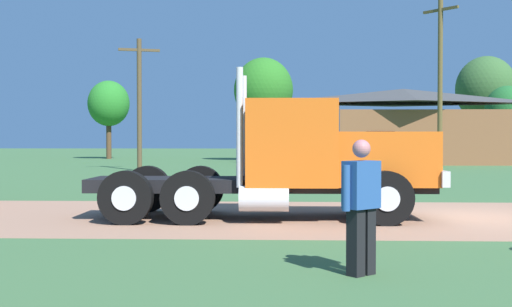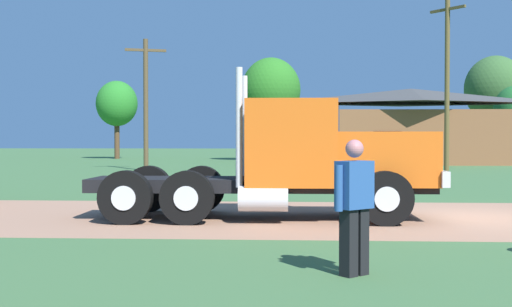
# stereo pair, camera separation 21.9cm
# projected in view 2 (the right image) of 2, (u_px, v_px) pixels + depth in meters

# --- Properties ---
(ground_plane) EXTENTS (200.00, 200.00, 0.00)m
(ground_plane) POSITION_uv_depth(u_px,v_px,m) (475.00, 218.00, 14.38)
(ground_plane) COLOR #3E6639
(dirt_track) EXTENTS (120.00, 6.78, 0.01)m
(dirt_track) POSITION_uv_depth(u_px,v_px,m) (475.00, 218.00, 14.38)
(dirt_track) COLOR #A17459
(dirt_track) RESTS_ON ground_plane
(truck_foreground_white) EXTENTS (7.52, 2.75, 3.18)m
(truck_foreground_white) POSITION_uv_depth(u_px,v_px,m) (303.00, 161.00, 14.26)
(truck_foreground_white) COLOR black
(truck_foreground_white) RESTS_ON ground_plane
(visitor_standing_near) EXTENTS (0.52, 0.50, 1.72)m
(visitor_standing_near) POSITION_uv_depth(u_px,v_px,m) (354.00, 201.00, 8.32)
(visitor_standing_near) COLOR #264C8C
(visitor_standing_near) RESTS_ON ground_plane
(shed_building) EXTENTS (14.55, 6.32, 5.12)m
(shed_building) POSITION_uv_depth(u_px,v_px,m) (411.00, 128.00, 44.86)
(shed_building) COLOR brown
(shed_building) RESTS_ON ground_plane
(utility_pole_near) EXTENTS (2.14, 0.78, 7.08)m
(utility_pole_near) POSITION_uv_depth(u_px,v_px,m) (146.00, 100.00, 35.53)
(utility_pole_near) COLOR brown
(utility_pole_near) RESTS_ON ground_plane
(utility_pole_far) EXTENTS (1.54, 1.76, 9.23)m
(utility_pole_far) POSITION_uv_depth(u_px,v_px,m) (447.00, 80.00, 35.28)
(utility_pole_far) COLOR brown
(utility_pole_far) RESTS_ON ground_plane
(tree_left) EXTENTS (3.53, 3.53, 6.67)m
(tree_left) POSITION_uv_depth(u_px,v_px,m) (117.00, 104.00, 56.44)
(tree_left) COLOR #513823
(tree_left) RESTS_ON ground_plane
(tree_mid) EXTENTS (4.63, 4.63, 8.06)m
(tree_mid) POSITION_uv_depth(u_px,v_px,m) (271.00, 90.00, 51.65)
(tree_mid) COLOR #513823
(tree_mid) RESTS_ON ground_plane
(tree_far_right) EXTENTS (5.14, 5.14, 8.82)m
(tree_far_right) POSITION_uv_depth(u_px,v_px,m) (495.00, 89.00, 56.51)
(tree_far_right) COLOR #513823
(tree_far_right) RESTS_ON ground_plane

